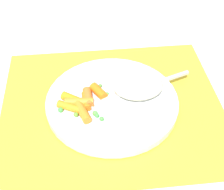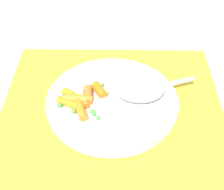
# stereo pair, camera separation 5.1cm
# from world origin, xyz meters

# --- Properties ---
(ground_plane) EXTENTS (2.40, 2.40, 0.00)m
(ground_plane) POSITION_xyz_m (0.00, 0.00, 0.00)
(ground_plane) COLOR white
(placemat) EXTENTS (0.41, 0.35, 0.01)m
(placemat) POSITION_xyz_m (0.00, 0.00, 0.00)
(placemat) COLOR gold
(placemat) RESTS_ON ground_plane
(plate) EXTENTS (0.24, 0.24, 0.01)m
(plate) POSITION_xyz_m (0.00, 0.00, 0.01)
(plate) COLOR white
(plate) RESTS_ON placemat
(rice_mound) EXTENTS (0.09, 0.08, 0.03)m
(rice_mound) POSITION_xyz_m (-0.05, -0.02, 0.03)
(rice_mound) COLOR beige
(rice_mound) RESTS_ON plate
(carrot_portion) EXTENTS (0.09, 0.09, 0.02)m
(carrot_portion) POSITION_xyz_m (0.05, 0.01, 0.03)
(carrot_portion) COLOR orange
(carrot_portion) RESTS_ON plate
(pea_scatter) EXTENTS (0.09, 0.09, 0.01)m
(pea_scatter) POSITION_xyz_m (0.04, 0.02, 0.02)
(pea_scatter) COLOR green
(pea_scatter) RESTS_ON plate
(fork) EXTENTS (0.20, 0.08, 0.01)m
(fork) POSITION_xyz_m (-0.04, -0.01, 0.02)
(fork) COLOR silver
(fork) RESTS_ON plate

